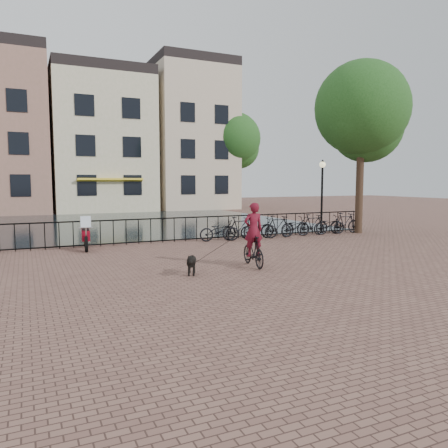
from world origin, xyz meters
name	(u,v)px	position (x,y,z in m)	size (l,w,h in m)	color
ground	(273,282)	(0.00, 0.00, 0.00)	(100.00, 100.00, 0.00)	brown
canal_water	(127,223)	(0.00, 17.30, 0.00)	(20.00, 20.00, 0.00)	black
railing	(174,230)	(0.00, 8.00, 0.50)	(20.00, 0.05, 1.02)	black
canal_house_mid	(100,142)	(0.50, 30.00, 5.90)	(8.00, 9.50, 11.80)	#C2BF92
canal_house_right	(187,137)	(8.50, 30.00, 6.65)	(7.00, 9.00, 13.30)	beige
tree_near_right	(362,108)	(9.20, 7.30, 5.97)	(4.48, 4.48, 8.24)	black
tree_far_right	(234,139)	(12.00, 27.00, 6.35)	(4.76, 4.76, 8.76)	black
lamp_post	(322,184)	(7.20, 7.60, 2.38)	(0.30, 0.30, 3.45)	black
cyclist	(253,238)	(0.48, 1.98, 0.84)	(0.75, 1.67, 2.22)	black
dog	(192,264)	(-1.57, 1.69, 0.29)	(0.59, 0.90, 0.58)	black
motorcycle	(85,232)	(-3.61, 7.50, 0.66)	(0.62, 1.88, 1.32)	maroon
parked_bike_0	(220,231)	(1.80, 7.40, 0.45)	(0.60, 1.72, 0.90)	black
parked_bike_1	(240,228)	(2.75, 7.40, 0.50)	(0.47, 1.66, 1.00)	black
parked_bike_2	(259,229)	(3.70, 7.40, 0.45)	(0.60, 1.72, 0.90)	black
parked_bike_3	(278,226)	(4.65, 7.40, 0.50)	(0.47, 1.66, 1.00)	black
parked_bike_4	(295,227)	(5.60, 7.40, 0.45)	(0.60, 1.72, 0.90)	black
parked_bike_5	(313,225)	(6.55, 7.40, 0.50)	(0.47, 1.66, 1.00)	black
parked_bike_6	(329,225)	(7.50, 7.40, 0.45)	(0.60, 1.72, 0.90)	black
parked_bike_7	(345,223)	(8.45, 7.40, 0.50)	(0.47, 1.66, 1.00)	black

